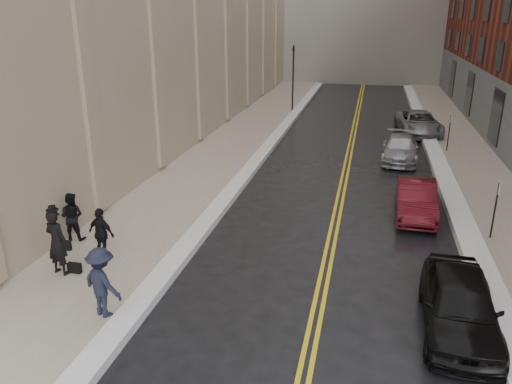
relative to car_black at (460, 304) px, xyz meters
The scene contains 18 objects.
ground 6.46m from the car_black, 159.47° to the right, with size 160.00×160.00×0.00m, color black.
sidewalk_left 17.32m from the car_black, 127.40° to the left, with size 4.00×64.00×0.15m, color gray.
sidewalk_right 14.09m from the car_black, 77.73° to the left, with size 3.00×64.00×0.15m, color gray.
lane_stripe_a 14.24m from the car_black, 104.79° to the left, with size 0.12×64.00×0.01m, color gold.
lane_stripe_b 14.18m from the car_black, 103.85° to the left, with size 0.12×64.00×0.01m, color gold.
snow_ridge_left 16.03m from the car_black, 120.84° to the left, with size 0.70×60.80×0.26m, color white.
snow_ridge_right 13.81m from the car_black, 85.26° to the left, with size 0.85×60.80×0.30m, color white.
traffic_signal 29.15m from the car_black, 107.24° to the left, with size 0.18×0.15×5.20m.
parking_sign_near 6.08m from the car_black, 71.81° to the left, with size 0.06×0.35×2.23m.
parking_sign_far 17.86m from the car_black, 83.92° to the left, with size 0.06×0.35×2.23m.
car_black is the anchor object (origin of this frame).
car_maroon 7.64m from the car_black, 93.97° to the left, with size 1.45×4.14×1.37m, color #4E0E15.
car_silver_near 15.62m from the car_black, 92.97° to the left, with size 1.83×4.51×1.31m, color #9D9FA5.
car_silver_far 22.25m from the car_black, 88.39° to the left, with size 2.47×5.36×1.49m, color gray.
pedestrian_main 11.27m from the car_black, behind, with size 0.75×0.49×2.05m, color black.
pedestrian_a 12.45m from the car_black, 168.91° to the left, with size 0.82×0.64×1.69m, color black.
pedestrian_b 9.00m from the car_black, behind, with size 1.22×0.70×1.89m, color black.
pedestrian_c 10.60m from the car_black, behind, with size 0.99×0.41×1.69m, color black.
Camera 1 is at (3.47, -9.28, 7.56)m, focal length 35.00 mm.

